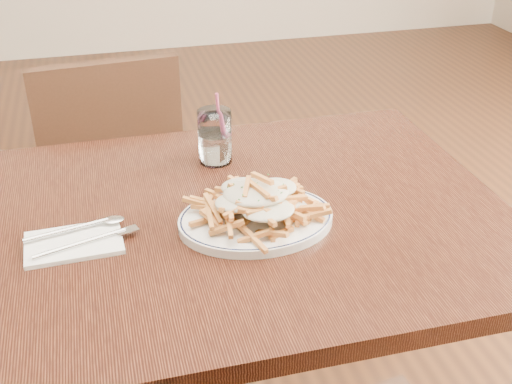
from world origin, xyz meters
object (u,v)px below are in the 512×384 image
object	(u,v)px
fries_plate	(256,219)
water_glass	(215,140)
chair_far	(112,172)
table	(203,249)
loaded_fries	(256,198)

from	to	relation	value
fries_plate	water_glass	distance (m)	0.28
fries_plate	water_glass	xyz separation A→B (m)	(-0.02, 0.28, 0.04)
chair_far	table	bearing A→B (deg)	-78.21
table	water_glass	world-z (taller)	water_glass
table	loaded_fries	size ratio (longest dim) A/B	4.94
chair_far	fries_plate	distance (m)	0.86
loaded_fries	water_glass	xyz separation A→B (m)	(-0.02, 0.28, -0.00)
fries_plate	loaded_fries	size ratio (longest dim) A/B	1.32
table	water_glass	distance (m)	0.27
chair_far	water_glass	size ratio (longest dim) A/B	5.29
table	loaded_fries	xyz separation A→B (m)	(0.10, -0.05, 0.13)
chair_far	water_glass	distance (m)	0.63
table	loaded_fries	bearing A→B (deg)	-29.49
table	fries_plate	distance (m)	0.14
table	fries_plate	size ratio (longest dim) A/B	3.73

